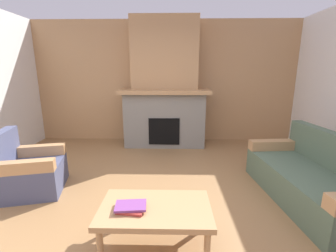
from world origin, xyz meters
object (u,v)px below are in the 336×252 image
at_px(armchair, 28,171).
at_px(coffee_table, 155,212).
at_px(couch, 313,180).
at_px(fireplace, 165,92).

xyz_separation_m(armchair, coffee_table, (1.81, -1.01, 0.08)).
distance_m(couch, coffee_table, 2.11).
relative_size(couch, coffee_table, 1.87).
bearing_deg(fireplace, armchair, -129.30).
bearing_deg(fireplace, coffee_table, -89.47).
bearing_deg(couch, armchair, 177.62).
xyz_separation_m(couch, coffee_table, (-1.92, -0.86, 0.09)).
height_order(couch, armchair, same).
relative_size(fireplace, couch, 1.44).
xyz_separation_m(fireplace, couch, (1.95, -2.33, -0.88)).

